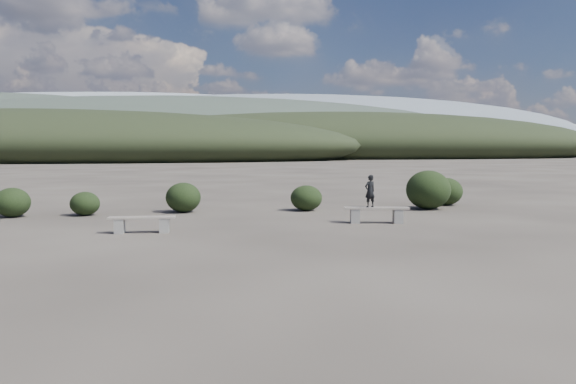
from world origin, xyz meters
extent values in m
plane|color=#322C26|center=(0.00, 0.00, 0.00)|extent=(1200.00, 1200.00, 0.00)
cube|color=slate|center=(-4.64, 4.38, 0.19)|extent=(0.26, 0.35, 0.39)
cube|color=slate|center=(-3.48, 4.32, 0.19)|extent=(0.26, 0.35, 0.39)
cube|color=slate|center=(-4.06, 4.35, 0.41)|extent=(1.75, 0.46, 0.05)
cube|color=slate|center=(2.08, 5.17, 0.21)|extent=(0.34, 0.42, 0.43)
cube|color=slate|center=(3.33, 4.90, 0.21)|extent=(0.34, 0.42, 0.43)
cube|color=slate|center=(2.71, 5.04, 0.45)|extent=(1.96, 0.79, 0.05)
imported|color=black|center=(2.51, 5.08, 0.96)|extent=(0.41, 0.33, 0.97)
ellipsoid|color=black|center=(-6.19, 8.68, 0.40)|extent=(0.97, 0.97, 0.79)
ellipsoid|color=black|center=(-2.97, 9.01, 0.52)|extent=(1.22, 1.22, 1.04)
ellipsoid|color=black|center=(1.37, 8.71, 0.46)|extent=(1.14, 1.14, 0.91)
ellipsoid|color=black|center=(5.90, 8.39, 0.71)|extent=(1.63, 1.63, 1.43)
ellipsoid|color=black|center=(7.20, 9.60, 0.54)|extent=(1.30, 1.30, 1.08)
ellipsoid|color=black|center=(-8.44, 8.64, 0.48)|extent=(1.14, 1.14, 0.96)
ellipsoid|color=black|center=(-25.00, 90.00, 2.70)|extent=(110.00, 40.00, 12.00)
ellipsoid|color=black|center=(35.00, 110.00, 3.15)|extent=(120.00, 44.00, 14.00)
ellipsoid|color=#2D362C|center=(0.00, 160.00, 5.40)|extent=(190.00, 64.00, 24.00)
ellipsoid|color=slate|center=(70.00, 300.00, 9.90)|extent=(340.00, 110.00, 44.00)
ellipsoid|color=gray|center=(-30.00, 400.00, 12.60)|extent=(460.00, 140.00, 56.00)
camera|label=1|loc=(-2.99, -10.85, 2.25)|focal=35.00mm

